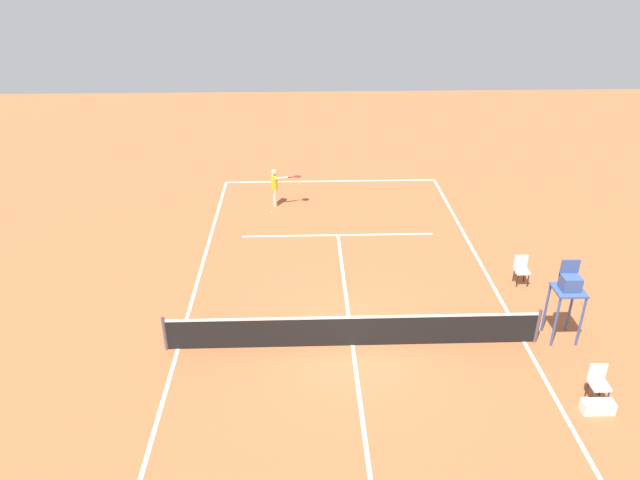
{
  "coord_description": "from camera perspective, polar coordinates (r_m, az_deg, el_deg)",
  "views": [
    {
      "loc": [
        1.35,
        13.3,
        10.15
      ],
      "look_at": [
        0.74,
        -4.86,
        0.8
      ],
      "focal_mm": 33.37,
      "sensor_mm": 36.0,
      "label": 1
    }
  ],
  "objects": [
    {
      "name": "court_lines",
      "position": [
        16.78,
        3.13,
        -10.03
      ],
      "size": [
        9.74,
        24.82,
        0.01
      ],
      "color": "white",
      "rests_on": "ground"
    },
    {
      "name": "tennis_ball",
      "position": [
        24.41,
        -4.63,
        2.64
      ],
      "size": [
        0.07,
        0.07,
        0.07
      ],
      "primitive_type": "sphere",
      "color": "#CCE033",
      "rests_on": "ground"
    },
    {
      "name": "equipment_bag",
      "position": [
        16.11,
        25.09,
        -14.28
      ],
      "size": [
        0.76,
        0.32,
        0.3
      ],
      "primitive_type": "cube",
      "color": "white",
      "rests_on": "ground"
    },
    {
      "name": "courtside_chair_near",
      "position": [
        16.23,
        25.14,
        -12.18
      ],
      "size": [
        0.44,
        0.46,
        0.95
      ],
      "color": "#262626",
      "rests_on": "ground"
    },
    {
      "name": "courtside_chair_mid",
      "position": [
        20.32,
        18.75,
        -2.61
      ],
      "size": [
        0.44,
        0.46,
        0.95
      ],
      "color": "#262626",
      "rests_on": "ground"
    },
    {
      "name": "ground_plane",
      "position": [
        16.78,
        3.13,
        -10.03
      ],
      "size": [
        60.0,
        60.0,
        0.0
      ],
      "primitive_type": "plane",
      "color": "#AD5933"
    },
    {
      "name": "tennis_net",
      "position": [
        16.49,
        3.18,
        -8.66
      ],
      "size": [
        10.34,
        0.1,
        1.07
      ],
      "color": "#4C4C51",
      "rests_on": "ground"
    },
    {
      "name": "player_serving",
      "position": [
        24.76,
        -4.28,
        5.35
      ],
      "size": [
        1.29,
        0.45,
        1.61
      ],
      "rotation": [
        0.0,
        0.0,
        1.81
      ],
      "color": "beige",
      "rests_on": "ground"
    },
    {
      "name": "umpire_chair",
      "position": [
        17.5,
        22.74,
        -4.35
      ],
      "size": [
        0.8,
        0.8,
        2.41
      ],
      "color": "#38518C",
      "rests_on": "ground"
    }
  ]
}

